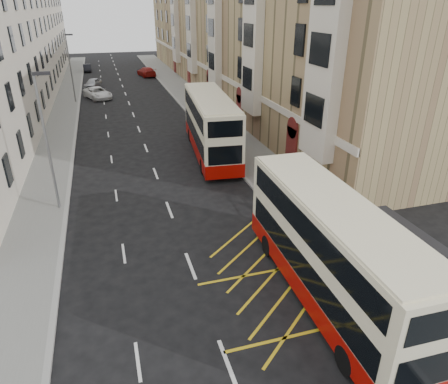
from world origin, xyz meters
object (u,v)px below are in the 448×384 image
object	(u,v)px
litter_bin	(355,280)
white_van	(98,93)
double_decker_rear	(211,125)
pedestrian_mid	(372,235)
pedestrian_far	(315,203)
street_lamp_near	(46,136)
street_lamp_far	(70,65)
car_red	(147,72)
bus_shelter	(408,249)
car_dark	(87,68)
car_silver	(93,83)
double_decker_front	(330,251)

from	to	relation	value
litter_bin	white_van	world-z (taller)	white_van
litter_bin	double_decker_rear	bearing A→B (deg)	94.12
litter_bin	pedestrian_mid	bearing A→B (deg)	44.29
pedestrian_far	street_lamp_near	bearing A→B (deg)	13.34
street_lamp_far	double_decker_rear	distance (m)	25.95
double_decker_rear	car_red	bearing A→B (deg)	96.21
bus_shelter	car_red	xyz separation A→B (m)	(-3.70, 60.33, -1.36)
pedestrian_far	car_dark	world-z (taller)	pedestrian_far
car_silver	white_van	bearing A→B (deg)	-65.38
litter_bin	pedestrian_far	bearing A→B (deg)	76.47
double_decker_front	white_van	bearing A→B (deg)	102.69
street_lamp_far	double_decker_front	distance (m)	43.41
double_decker_front	car_silver	size ratio (longest dim) A/B	2.79
street_lamp_near	white_van	distance (m)	32.23
car_dark	double_decker_front	bearing A→B (deg)	-83.72
double_decker_rear	car_red	size ratio (longest dim) A/B	2.32
bus_shelter	double_decker_rear	world-z (taller)	double_decker_rear
street_lamp_far	litter_bin	distance (m)	44.04
car_silver	double_decker_front	bearing A→B (deg)	-59.44
pedestrian_far	car_red	bearing A→B (deg)	-52.30
bus_shelter	car_red	distance (m)	60.46
bus_shelter	litter_bin	bearing A→B (deg)	168.25
litter_bin	pedestrian_far	world-z (taller)	pedestrian_far
car_silver	litter_bin	bearing A→B (deg)	-58.02
pedestrian_mid	double_decker_front	bearing A→B (deg)	-148.73
white_van	car_dark	bearing A→B (deg)	73.95
double_decker_rear	white_van	size ratio (longest dim) A/B	2.36
litter_bin	car_silver	world-z (taller)	car_silver
double_decker_front	litter_bin	xyz separation A→B (m)	(1.35, -0.14, -1.66)
car_dark	pedestrian_far	bearing A→B (deg)	-80.24
litter_bin	bus_shelter	bearing A→B (deg)	-11.75
litter_bin	car_red	distance (m)	59.94
double_decker_rear	bus_shelter	bearing A→B (deg)	-74.39
street_lamp_near	street_lamp_far	bearing A→B (deg)	90.00
street_lamp_far	car_dark	world-z (taller)	street_lamp_far
double_decker_rear	white_van	bearing A→B (deg)	114.74
bus_shelter	pedestrian_far	world-z (taller)	bus_shelter
street_lamp_near	car_red	bearing A→B (deg)	77.09
street_lamp_near	double_decker_front	xyz separation A→B (m)	(11.35, -11.84, -2.31)
car_silver	car_dark	distance (m)	16.79
pedestrian_far	white_van	xyz separation A→B (m)	(-11.58, 37.31, -0.24)
street_lamp_far	car_silver	distance (m)	10.59
double_decker_front	pedestrian_far	world-z (taller)	double_decker_front
pedestrian_mid	white_van	bearing A→B (deg)	106.98
double_decker_rear	litter_bin	xyz separation A→B (m)	(1.35, -18.74, -1.81)
double_decker_front	pedestrian_far	distance (m)	7.17
pedestrian_mid	white_van	size ratio (longest dim) A/B	0.32
pedestrian_mid	double_decker_rear	bearing A→B (deg)	103.71
car_red	car_dark	bearing A→B (deg)	-50.55
pedestrian_mid	car_dark	world-z (taller)	pedestrian_mid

